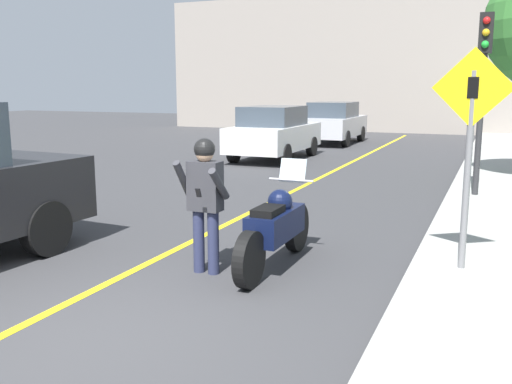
{
  "coord_description": "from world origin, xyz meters",
  "views": [
    {
      "loc": [
        3.49,
        -3.84,
        2.26
      ],
      "look_at": [
        0.63,
        2.88,
        0.92
      ],
      "focal_mm": 40.0,
      "sensor_mm": 36.0,
      "label": 1
    }
  ],
  "objects_px": {
    "traffic_light": "(484,70)",
    "parked_car_white": "(274,132)",
    "person_biker": "(205,192)",
    "parked_car_silver": "(334,122)",
    "motorcycle": "(276,228)",
    "crossing_sign": "(470,138)"
  },
  "relations": [
    {
      "from": "motorcycle",
      "to": "parked_car_white",
      "type": "relative_size",
      "value": 0.55
    },
    {
      "from": "person_biker",
      "to": "crossing_sign",
      "type": "xyz_separation_m",
      "value": [
        2.91,
        1.04,
        0.67
      ]
    },
    {
      "from": "crossing_sign",
      "to": "motorcycle",
      "type": "bearing_deg",
      "value": -167.66
    },
    {
      "from": "crossing_sign",
      "to": "traffic_light",
      "type": "relative_size",
      "value": 0.73
    },
    {
      "from": "person_biker",
      "to": "crossing_sign",
      "type": "bearing_deg",
      "value": 19.64
    },
    {
      "from": "traffic_light",
      "to": "parked_car_silver",
      "type": "bearing_deg",
      "value": 119.05
    },
    {
      "from": "motorcycle",
      "to": "parked_car_white",
      "type": "distance_m",
      "value": 11.12
    },
    {
      "from": "person_biker",
      "to": "parked_car_white",
      "type": "xyz_separation_m",
      "value": [
        -3.34,
        10.91,
        -0.16
      ]
    },
    {
      "from": "parked_car_white",
      "to": "traffic_light",
      "type": "bearing_deg",
      "value": -37.38
    },
    {
      "from": "person_biker",
      "to": "parked_car_silver",
      "type": "distance_m",
      "value": 16.95
    },
    {
      "from": "motorcycle",
      "to": "person_biker",
      "type": "bearing_deg",
      "value": -141.77
    },
    {
      "from": "motorcycle",
      "to": "traffic_light",
      "type": "relative_size",
      "value": 0.65
    },
    {
      "from": "crossing_sign",
      "to": "parked_car_silver",
      "type": "xyz_separation_m",
      "value": [
        -5.89,
        15.65,
        -0.82
      ]
    },
    {
      "from": "person_biker",
      "to": "parked_car_white",
      "type": "relative_size",
      "value": 0.4
    },
    {
      "from": "parked_car_silver",
      "to": "motorcycle",
      "type": "bearing_deg",
      "value": -77.11
    },
    {
      "from": "parked_car_white",
      "to": "parked_car_silver",
      "type": "height_order",
      "value": "same"
    },
    {
      "from": "motorcycle",
      "to": "person_biker",
      "type": "xyz_separation_m",
      "value": [
        -0.71,
        -0.56,
        0.5
      ]
    },
    {
      "from": "crossing_sign",
      "to": "parked_car_white",
      "type": "distance_m",
      "value": 11.71
    },
    {
      "from": "motorcycle",
      "to": "traffic_light",
      "type": "distance_m",
      "value": 6.36
    },
    {
      "from": "motorcycle",
      "to": "crossing_sign",
      "type": "xyz_separation_m",
      "value": [
        2.2,
        0.48,
        1.16
      ]
    },
    {
      "from": "traffic_light",
      "to": "parked_car_white",
      "type": "xyz_separation_m",
      "value": [
        -6.2,
        4.74,
        -1.74
      ]
    },
    {
      "from": "crossing_sign",
      "to": "traffic_light",
      "type": "bearing_deg",
      "value": 90.61
    }
  ]
}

